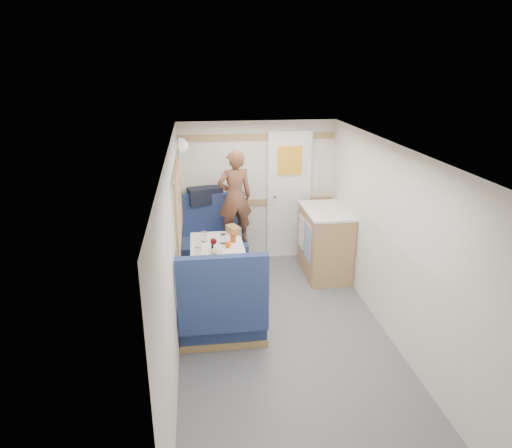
{
  "coord_description": "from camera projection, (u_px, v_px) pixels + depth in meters",
  "views": [
    {
      "loc": [
        -0.85,
        -3.97,
        2.76
      ],
      "look_at": [
        -0.2,
        0.9,
        1.0
      ],
      "focal_mm": 32.0,
      "sensor_mm": 36.0,
      "label": 1
    }
  ],
  "objects": [
    {
      "name": "tumbler_right",
      "position": [
        223.0,
        239.0,
        5.39
      ],
      "size": [
        0.07,
        0.07,
        0.11
      ],
      "primitive_type": "cylinder",
      "color": "white",
      "rests_on": "dinette_table"
    },
    {
      "name": "ceiling",
      "position": [
        292.0,
        151.0,
        4.07
      ],
      "size": [
        4.5,
        4.5,
        0.0
      ],
      "primitive_type": "plane",
      "rotation": [
        3.14,
        0.0,
        0.0
      ],
      "color": "silver",
      "rests_on": "wall_back"
    },
    {
      "name": "dome_light",
      "position": [
        180.0,
        146.0,
        5.75
      ],
      "size": [
        0.2,
        0.2,
        0.2
      ],
      "primitive_type": "sphere",
      "color": "white",
      "rests_on": "wall_left"
    },
    {
      "name": "wall_left",
      "position": [
        174.0,
        260.0,
        4.27
      ],
      "size": [
        0.02,
        4.5,
        2.0
      ],
      "primitive_type": "cube",
      "color": "silver",
      "rests_on": "floor"
    },
    {
      "name": "oak_trim_low",
      "position": [
        258.0,
        202.0,
        6.53
      ],
      "size": [
        2.15,
        0.02,
        0.08
      ],
      "primitive_type": "cube",
      "color": "#9B7046",
      "rests_on": "wall_back"
    },
    {
      "name": "bread_loaf",
      "position": [
        233.0,
        230.0,
        5.71
      ],
      "size": [
        0.19,
        0.25,
        0.09
      ],
      "primitive_type": "cube",
      "rotation": [
        0.0,
        0.0,
        0.37
      ],
      "color": "olive",
      "rests_on": "dinette_table"
    },
    {
      "name": "galley_counter",
      "position": [
        325.0,
        242.0,
        6.13
      ],
      "size": [
        0.57,
        0.92,
        0.92
      ],
      "color": "#9B7046",
      "rests_on": "floor"
    },
    {
      "name": "wine_glass",
      "position": [
        214.0,
        242.0,
        5.12
      ],
      "size": [
        0.08,
        0.08,
        0.17
      ],
      "color": "white",
      "rests_on": "dinette_table"
    },
    {
      "name": "dinette_table",
      "position": [
        217.0,
        257.0,
        5.4
      ],
      "size": [
        0.62,
        0.92,
        0.72
      ],
      "color": "white",
      "rests_on": "floor"
    },
    {
      "name": "side_window",
      "position": [
        177.0,
        203.0,
        5.12
      ],
      "size": [
        0.04,
        1.3,
        0.72
      ],
      "primitive_type": "cube",
      "color": "#B1C0A3",
      "rests_on": "wall_left"
    },
    {
      "name": "beer_glass",
      "position": [
        233.0,
        237.0,
        5.44
      ],
      "size": [
        0.07,
        0.07,
        0.11
      ],
      "primitive_type": "cylinder",
      "color": "#974A15",
      "rests_on": "dinette_table"
    },
    {
      "name": "duffel_bag",
      "position": [
        205.0,
        195.0,
        6.28
      ],
      "size": [
        0.51,
        0.34,
        0.22
      ],
      "primitive_type": "cube",
      "rotation": [
        0.0,
        0.0,
        0.27
      ],
      "color": "black",
      "rests_on": "ledge"
    },
    {
      "name": "orange_fruit",
      "position": [
        228.0,
        244.0,
        5.24
      ],
      "size": [
        0.07,
        0.07,
        0.07
      ],
      "primitive_type": "sphere",
      "color": "#DA6009",
      "rests_on": "tray"
    },
    {
      "name": "tumbler_left",
      "position": [
        198.0,
        252.0,
        5.02
      ],
      "size": [
        0.07,
        0.07,
        0.11
      ],
      "primitive_type": "cylinder",
      "color": "white",
      "rests_on": "dinette_table"
    },
    {
      "name": "bench_far",
      "position": [
        215.0,
        250.0,
        6.3
      ],
      "size": [
        0.9,
        0.59,
        1.05
      ],
      "color": "navy",
      "rests_on": "floor"
    },
    {
      "name": "oak_trim_high",
      "position": [
        258.0,
        137.0,
        6.22
      ],
      "size": [
        2.15,
        0.02,
        0.08
      ],
      "primitive_type": "cube",
      "color": "#9B7046",
      "rests_on": "wall_back"
    },
    {
      "name": "wall_right",
      "position": [
        397.0,
        248.0,
        4.54
      ],
      "size": [
        0.02,
        4.5,
        2.0
      ],
      "primitive_type": "cube",
      "color": "silver",
      "rests_on": "floor"
    },
    {
      "name": "rear_door",
      "position": [
        289.0,
        193.0,
        6.54
      ],
      "size": [
        0.62,
        0.12,
        1.86
      ],
      "color": "white",
      "rests_on": "wall_back"
    },
    {
      "name": "tumbler_mid",
      "position": [
        204.0,
        237.0,
        5.44
      ],
      "size": [
        0.07,
        0.07,
        0.12
      ],
      "primitive_type": "cylinder",
      "color": "white",
      "rests_on": "dinette_table"
    },
    {
      "name": "person",
      "position": [
        235.0,
        197.0,
        5.98
      ],
      "size": [
        0.5,
        0.37,
        1.25
      ],
      "primitive_type": "imported",
      "rotation": [
        0.0,
        0.0,
        3.32
      ],
      "color": "brown",
      "rests_on": "bench_far"
    },
    {
      "name": "cheese_block",
      "position": [
        217.0,
        251.0,
        5.1
      ],
      "size": [
        0.11,
        0.07,
        0.04
      ],
      "primitive_type": "cube",
      "rotation": [
        0.0,
        0.0,
        0.03
      ],
      "color": "#DAD37E",
      "rests_on": "tray"
    },
    {
      "name": "ledge",
      "position": [
        212.0,
        204.0,
        6.34
      ],
      "size": [
        0.9,
        0.14,
        0.04
      ],
      "primitive_type": "cube",
      "color": "#9B7046",
      "rests_on": "bench_far"
    },
    {
      "name": "tray",
      "position": [
        230.0,
        254.0,
        5.09
      ],
      "size": [
        0.37,
        0.41,
        0.02
      ],
      "primitive_type": "cube",
      "rotation": [
        0.0,
        0.0,
        -0.39
      ],
      "color": "white",
      "rests_on": "dinette_table"
    },
    {
      "name": "pepper_grinder",
      "position": [
        213.0,
        245.0,
        5.23
      ],
      "size": [
        0.03,
        0.03,
        0.09
      ],
      "primitive_type": "cylinder",
      "color": "black",
      "rests_on": "dinette_table"
    },
    {
      "name": "bench_near",
      "position": [
        223.0,
        315.0,
        4.69
      ],
      "size": [
        0.9,
        0.59,
        1.05
      ],
      "color": "navy",
      "rests_on": "floor"
    },
    {
      "name": "floor",
      "position": [
        286.0,
        342.0,
        4.74
      ],
      "size": [
        4.5,
        4.5,
        0.0
      ],
      "primitive_type": "plane",
      "color": "#515156",
      "rests_on": "ground"
    },
    {
      "name": "wall_back",
      "position": [
        257.0,
        192.0,
        6.5
      ],
      "size": [
        2.2,
        0.02,
        2.0
      ],
      "primitive_type": "cube",
      "color": "silver",
      "rests_on": "floor"
    }
  ]
}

